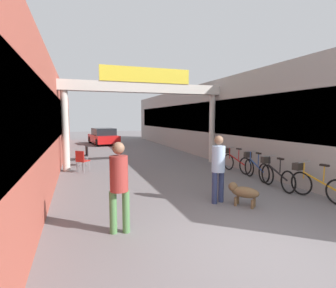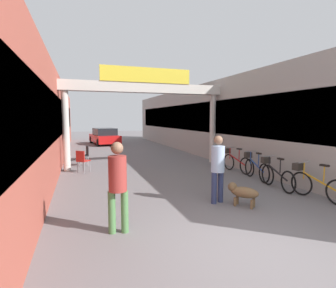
# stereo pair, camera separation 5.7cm
# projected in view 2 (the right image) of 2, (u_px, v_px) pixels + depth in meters

# --- Properties ---
(ground_plane) EXTENTS (80.00, 80.00, 0.00)m
(ground_plane) POSITION_uv_depth(u_px,v_px,m) (265.00, 251.00, 4.31)
(ground_plane) COLOR slate
(storefront_left) EXTENTS (3.00, 26.00, 4.04)m
(storefront_left) POSITION_uv_depth(u_px,v_px,m) (30.00, 121.00, 12.84)
(storefront_left) COLOR #B25142
(storefront_left) RESTS_ON ground_plane
(storefront_right) EXTENTS (3.00, 26.00, 4.04)m
(storefront_right) POSITION_uv_depth(u_px,v_px,m) (215.00, 120.00, 16.10)
(storefront_right) COLOR #9E9993
(storefront_right) RESTS_ON ground_plane
(arcade_sign_gateway) EXTENTS (7.40, 0.47, 4.34)m
(arcade_sign_gateway) POSITION_uv_depth(u_px,v_px,m) (146.00, 97.00, 11.55)
(arcade_sign_gateway) COLOR beige
(arcade_sign_gateway) RESTS_ON ground_plane
(pedestrian_with_dog) EXTENTS (0.42, 0.42, 1.74)m
(pedestrian_with_dog) POSITION_uv_depth(u_px,v_px,m) (218.00, 165.00, 6.67)
(pedestrian_with_dog) COLOR navy
(pedestrian_with_dog) RESTS_ON ground_plane
(pedestrian_companion) EXTENTS (0.40, 0.39, 1.74)m
(pedestrian_companion) POSITION_uv_depth(u_px,v_px,m) (118.00, 181.00, 4.91)
(pedestrian_companion) COLOR #4C7F47
(pedestrian_companion) RESTS_ON ground_plane
(dog_on_leash) EXTENTS (0.69, 0.77, 0.57)m
(dog_on_leash) POSITION_uv_depth(u_px,v_px,m) (242.00, 192.00, 6.48)
(dog_on_leash) COLOR brown
(dog_on_leash) RESTS_ON ground_plane
(bicycle_orange_nearest) EXTENTS (0.46, 1.68, 0.98)m
(bicycle_orange_nearest) POSITION_uv_depth(u_px,v_px,m) (315.00, 183.00, 7.04)
(bicycle_orange_nearest) COLOR black
(bicycle_orange_nearest) RESTS_ON ground_plane
(bicycle_black_second) EXTENTS (0.46, 1.68, 0.98)m
(bicycle_black_second) POSITION_uv_depth(u_px,v_px,m) (275.00, 174.00, 8.14)
(bicycle_black_second) COLOR black
(bicycle_black_second) RESTS_ON ground_plane
(bicycle_blue_third) EXTENTS (0.46, 1.68, 0.98)m
(bicycle_blue_third) POSITION_uv_depth(u_px,v_px,m) (255.00, 167.00, 9.35)
(bicycle_blue_third) COLOR black
(bicycle_blue_third) RESTS_ON ground_plane
(bicycle_red_farthest) EXTENTS (0.46, 1.69, 0.98)m
(bicycle_red_farthest) POSITION_uv_depth(u_px,v_px,m) (235.00, 161.00, 10.62)
(bicycle_red_farthest) COLOR black
(bicycle_red_farthest) RESTS_ON ground_plane
(bollard_post_metal) EXTENTS (0.10, 0.10, 1.01)m
(bollard_post_metal) POSITION_uv_depth(u_px,v_px,m) (218.00, 179.00, 7.21)
(bollard_post_metal) COLOR gray
(bollard_post_metal) RESTS_ON ground_plane
(cafe_chair_red_nearer) EXTENTS (0.56, 0.56, 0.89)m
(cafe_chair_red_nearer) POSITION_uv_depth(u_px,v_px,m) (82.00, 159.00, 10.40)
(cafe_chair_red_nearer) COLOR gray
(cafe_chair_red_nearer) RESTS_ON ground_plane
(cafe_chair_black_farther) EXTENTS (0.46, 0.46, 0.89)m
(cafe_chair_black_farther) POSITION_uv_depth(u_px,v_px,m) (85.00, 154.00, 11.93)
(cafe_chair_black_farther) COLOR gray
(cafe_chair_black_farther) RESTS_ON ground_plane
(parked_car_red) EXTENTS (2.30, 4.21, 1.33)m
(parked_car_red) POSITION_uv_depth(u_px,v_px,m) (104.00, 136.00, 21.59)
(parked_car_red) COLOR red
(parked_car_red) RESTS_ON ground_plane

